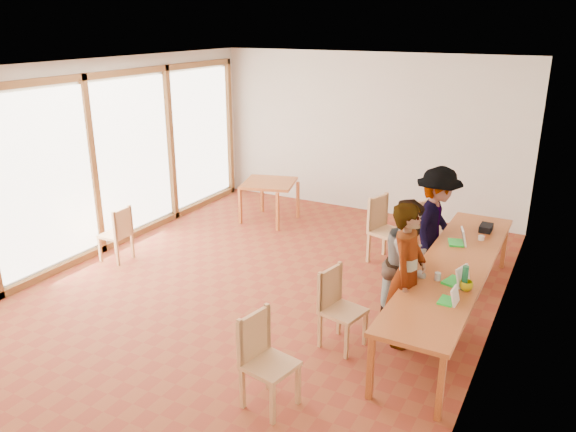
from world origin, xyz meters
name	(u,v)px	position (x,y,z in m)	size (l,w,h in m)	color
ground	(259,290)	(0.00, 0.00, 0.00)	(8.00, 8.00, 0.00)	brown
wall_back	(367,134)	(0.00, 4.00, 1.50)	(6.00, 0.10, 3.00)	beige
wall_right	(500,224)	(3.00, 0.00, 1.50)	(0.10, 8.00, 3.00)	beige
window_wall	(91,161)	(-2.96, 0.00, 1.50)	(0.10, 8.00, 3.00)	white
ceiling	(255,65)	(0.00, 0.00, 3.02)	(6.00, 8.00, 0.04)	white
communal_table	(454,268)	(2.50, 0.45, 0.70)	(0.80, 4.00, 0.75)	#CA672C
side_table	(269,186)	(-1.30, 2.55, 0.67)	(0.90, 0.90, 0.75)	#CA672C
chair_near	(262,350)	(1.26, -2.02, 0.58)	(0.52, 0.52, 0.50)	tan
chair_mid	(336,299)	(1.46, -0.72, 0.57)	(0.51, 0.51, 0.49)	tan
chair_far	(383,222)	(1.13, 1.80, 0.63)	(0.59, 0.59, 0.54)	tan
chair_empty	(429,221)	(1.69, 2.39, 0.54)	(0.50, 0.50, 0.47)	tan
chair_spare	(119,229)	(-2.41, -0.12, 0.53)	(0.42, 0.42, 0.46)	tan
person_near	(407,275)	(2.13, -0.31, 0.84)	(0.61, 0.40, 1.68)	gray
person_mid	(408,264)	(2.03, 0.08, 0.80)	(0.78, 0.60, 1.60)	gray
person_far	(436,227)	(2.03, 1.39, 0.84)	(1.09, 0.63, 1.69)	gray
laptop_near	(451,298)	(2.68, -0.56, 0.80)	(0.20, 0.23, 0.18)	#25DB3A
laptop_mid	(458,279)	(2.65, -0.08, 0.81)	(0.29, 0.31, 0.22)	#25DB3A
laptop_far	(460,240)	(2.41, 1.13, 0.81)	(0.28, 0.30, 0.21)	#25DB3A
yellow_mug	(466,286)	(2.76, -0.20, 0.80)	(0.14, 0.14, 0.11)	#CBBF0A
green_bottle	(465,278)	(2.74, -0.19, 0.89)	(0.07, 0.07, 0.28)	#1B6D41
clear_glass	(438,276)	(2.42, -0.09, 0.80)	(0.07, 0.07, 0.09)	silver
condiment_cup	(481,238)	(2.63, 1.42, 0.78)	(0.08, 0.08, 0.06)	white
pink_phone	(483,237)	(2.64, 1.51, 0.76)	(0.05, 0.10, 0.01)	#E24578
black_pouch	(486,228)	(2.63, 1.80, 0.80)	(0.16, 0.26, 0.09)	black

